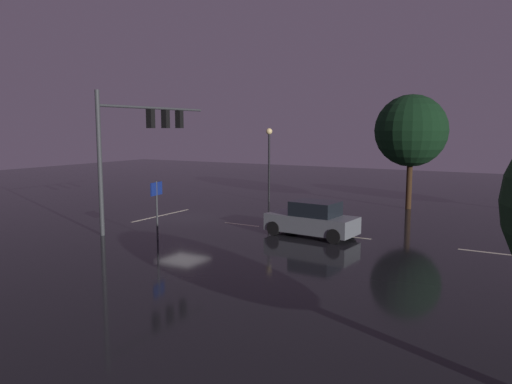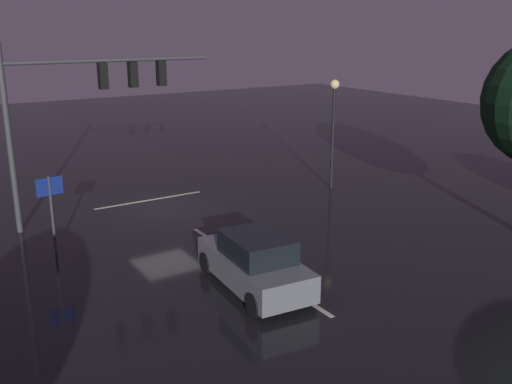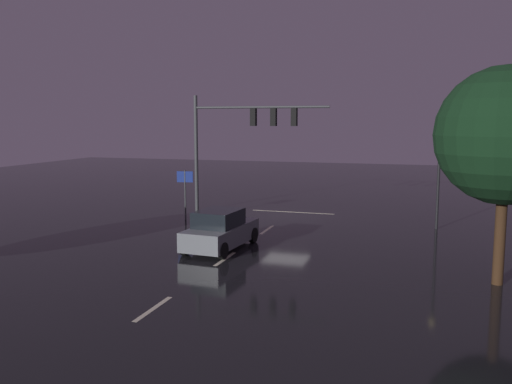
{
  "view_description": "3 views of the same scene",
  "coord_description": "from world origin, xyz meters",
  "px_view_note": "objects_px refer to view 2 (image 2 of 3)",
  "views": [
    {
      "loc": [
        22.42,
        17.94,
        5.14
      ],
      "look_at": [
        0.04,
        4.91,
        1.82
      ],
      "focal_mm": 35.12,
      "sensor_mm": 36.0,
      "label": 1
    },
    {
      "loc": [
        9.1,
        21.57,
        7.47
      ],
      "look_at": [
        -0.98,
        5.75,
        2.02
      ],
      "focal_mm": 40.2,
      "sensor_mm": 36.0,
      "label": 2
    },
    {
      "loc": [
        -7.37,
        29.67,
        5.46
      ],
      "look_at": [
        -0.39,
        7.11,
        2.33
      ],
      "focal_mm": 38.08,
      "sensor_mm": 36.0,
      "label": 3
    }
  ],
  "objects_px": {
    "traffic_signal_assembly": "(86,95)",
    "route_sign": "(50,198)",
    "car_approaching": "(255,263)",
    "street_lamp_left_kerb": "(334,113)"
  },
  "relations": [
    {
      "from": "street_lamp_left_kerb",
      "to": "traffic_signal_assembly",
      "type": "bearing_deg",
      "value": -8.35
    },
    {
      "from": "traffic_signal_assembly",
      "to": "car_approaching",
      "type": "bearing_deg",
      "value": 102.72
    },
    {
      "from": "traffic_signal_assembly",
      "to": "car_approaching",
      "type": "distance_m",
      "value": 9.97
    },
    {
      "from": "car_approaching",
      "to": "street_lamp_left_kerb",
      "type": "height_order",
      "value": "street_lamp_left_kerb"
    },
    {
      "from": "traffic_signal_assembly",
      "to": "route_sign",
      "type": "distance_m",
      "value": 4.79
    },
    {
      "from": "car_approaching",
      "to": "route_sign",
      "type": "bearing_deg",
      "value": -53.8
    },
    {
      "from": "traffic_signal_assembly",
      "to": "street_lamp_left_kerb",
      "type": "relative_size",
      "value": 1.58
    },
    {
      "from": "traffic_signal_assembly",
      "to": "route_sign",
      "type": "bearing_deg",
      "value": 52.12
    },
    {
      "from": "car_approaching",
      "to": "route_sign",
      "type": "distance_m",
      "value": 7.39
    },
    {
      "from": "street_lamp_left_kerb",
      "to": "route_sign",
      "type": "distance_m",
      "value": 13.39
    }
  ]
}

